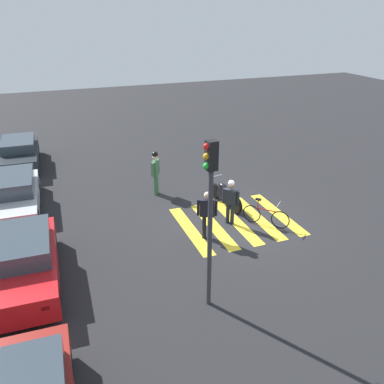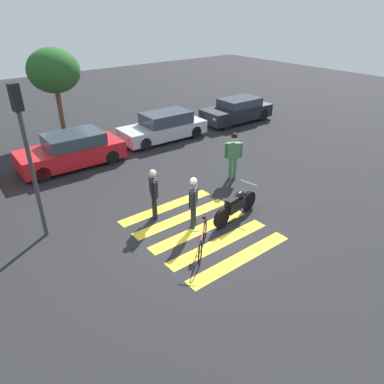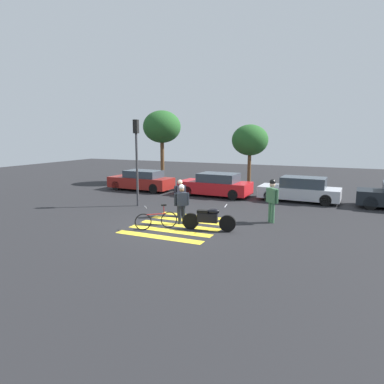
{
  "view_description": "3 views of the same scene",
  "coord_description": "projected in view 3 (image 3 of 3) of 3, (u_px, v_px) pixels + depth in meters",
  "views": [
    {
      "loc": [
        -11.68,
        6.15,
        7.17
      ],
      "look_at": [
        0.48,
        1.56,
        1.25
      ],
      "focal_mm": 37.62,
      "sensor_mm": 36.0,
      "label": 1
    },
    {
      "loc": [
        -6.0,
        -7.21,
        6.31
      ],
      "look_at": [
        0.2,
        0.62,
        1.02
      ],
      "focal_mm": 33.68,
      "sensor_mm": 36.0,
      "label": 2
    },
    {
      "loc": [
        6.32,
        -12.71,
        3.82
      ],
      "look_at": [
        0.1,
        1.05,
        1.28
      ],
      "focal_mm": 32.6,
      "sensor_mm": 36.0,
      "label": 3
    }
  ],
  "objects": [
    {
      "name": "officer_on_foot",
      "position": [
        180.0,
        195.0,
        16.06
      ],
      "size": [
        0.38,
        0.64,
        1.73
      ],
      "color": "black",
      "rests_on": "ground_plane"
    },
    {
      "name": "crosswalk_stripes",
      "position": [
        180.0,
        225.0,
        14.62
      ],
      "size": [
        3.59,
        4.05,
        0.01
      ],
      "color": "yellow",
      "rests_on": "ground_plane"
    },
    {
      "name": "traffic_light_pole",
      "position": [
        137.0,
        149.0,
        18.13
      ],
      "size": [
        0.26,
        0.34,
        4.52
      ],
      "color": "#38383D",
      "rests_on": "ground_plane"
    },
    {
      "name": "pedestrian_bystander",
      "position": [
        272.0,
        197.0,
        14.92
      ],
      "size": [
        0.6,
        0.45,
        1.9
      ],
      "color": "#3F724C",
      "rests_on": "ground_plane"
    },
    {
      "name": "car_maroon_wagon",
      "position": [
        141.0,
        181.0,
        23.63
      ],
      "size": [
        4.47,
        1.84,
        1.36
      ],
      "color": "black",
      "rests_on": "ground_plane"
    },
    {
      "name": "street_tree_near",
      "position": [
        162.0,
        127.0,
        26.7
      ],
      "size": [
        2.89,
        2.89,
        5.56
      ],
      "color": "brown",
      "rests_on": "ground_plane"
    },
    {
      "name": "car_red_convertible",
      "position": [
        216.0,
        185.0,
        21.51
      ],
      "size": [
        4.39,
        2.0,
        1.41
      ],
      "color": "black",
      "rests_on": "ground_plane"
    },
    {
      "name": "ground_plane",
      "position": [
        180.0,
        225.0,
        14.62
      ],
      "size": [
        60.0,
        60.0,
        0.0
      ],
      "primitive_type": "plane",
      "color": "#232326"
    },
    {
      "name": "car_silver_sedan",
      "position": [
        300.0,
        190.0,
        19.78
      ],
      "size": [
        4.48,
        1.88,
        1.39
      ],
      "color": "black",
      "rests_on": "ground_plane"
    },
    {
      "name": "police_motorcycle",
      "position": [
        209.0,
        219.0,
        13.84
      ],
      "size": [
        2.15,
        0.68,
        1.05
      ],
      "color": "black",
      "rests_on": "ground_plane"
    },
    {
      "name": "leaning_bicycle",
      "position": [
        156.0,
        220.0,
        14.02
      ],
      "size": [
        1.31,
        1.22,
        1.0
      ],
      "color": "black",
      "rests_on": "ground_plane"
    },
    {
      "name": "officer_by_motorcycle",
      "position": [
        182.0,
        201.0,
        14.72
      ],
      "size": [
        0.52,
        0.46,
        1.71
      ],
      "color": "#1E232D",
      "rests_on": "ground_plane"
    },
    {
      "name": "street_tree_mid",
      "position": [
        250.0,
        140.0,
        24.04
      ],
      "size": [
        2.5,
        2.5,
        4.44
      ],
      "color": "brown",
      "rests_on": "ground_plane"
    }
  ]
}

